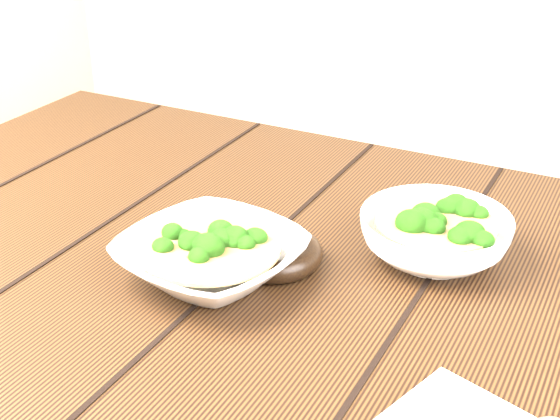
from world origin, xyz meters
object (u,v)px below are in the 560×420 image
table (262,349)px  soup_bowl_back (435,235)px  trivet (274,253)px  soup_bowl_front (211,257)px

table → soup_bowl_back: size_ratio=6.76×
soup_bowl_back → trivet: size_ratio=1.60×
table → soup_bowl_back: 0.25m
soup_bowl_front → table: bearing=54.9°
soup_bowl_back → soup_bowl_front: bearing=-143.0°
soup_bowl_front → soup_bowl_back: bearing=37.0°
soup_bowl_front → soup_bowl_back: size_ratio=1.25×
soup_bowl_back → table: bearing=-148.5°
table → soup_bowl_front: 0.16m
table → soup_bowl_front: size_ratio=5.39×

